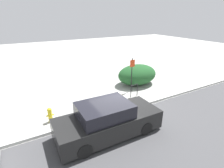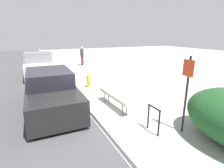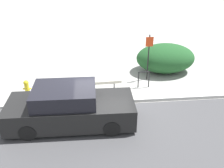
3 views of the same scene
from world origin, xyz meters
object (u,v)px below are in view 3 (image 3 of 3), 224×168
(parked_car_near, at_px, (70,108))
(sign_post, at_px, (149,53))
(bike_rack, at_px, (144,78))
(fire_hydrant, at_px, (27,88))
(bench, at_px, (98,82))

(parked_car_near, bearing_deg, sign_post, 43.51)
(bike_rack, distance_m, fire_hydrant, 5.28)
(bike_rack, distance_m, parked_car_near, 4.13)
(sign_post, height_order, parked_car_near, sign_post)
(bench, distance_m, parked_car_near, 2.56)
(bench, relative_size, fire_hydrant, 2.81)
(bench, relative_size, parked_car_near, 0.47)
(bench, xyz_separation_m, fire_hydrant, (-3.12, -0.09, -0.09))
(bench, distance_m, sign_post, 2.86)
(fire_hydrant, bearing_deg, bench, 1.59)
(sign_post, bearing_deg, bench, -157.51)
(bike_rack, bearing_deg, fire_hydrant, -176.66)
(bench, xyz_separation_m, bike_rack, (2.15, 0.22, 0.00))
(sign_post, bearing_deg, parked_car_near, -137.38)
(sign_post, distance_m, fire_hydrant, 5.82)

